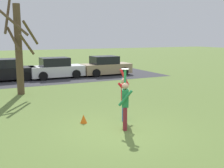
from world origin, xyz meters
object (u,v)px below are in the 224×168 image
at_px(person_defender, 124,95).
at_px(parked_car_white, 56,69).
at_px(field_cone_orange, 84,119).
at_px(person_catcher, 125,102).
at_px(parked_car_black, 6,71).
at_px(parked_car_tan, 106,66).
at_px(bare_tree_tall, 19,46).
at_px(frisbee_disc, 125,69).

height_order(person_defender, parked_car_white, person_defender).
height_order(person_defender, field_cone_orange, person_defender).
xyz_separation_m(person_catcher, parked_car_white, (1.07, 13.02, -0.25)).
relative_size(parked_car_black, parked_car_tan, 1.00).
bearing_deg(field_cone_orange, person_defender, -13.10).
relative_size(parked_car_black, parked_car_white, 1.00).
relative_size(parked_car_tan, bare_tree_tall, 0.77).
height_order(person_defender, frisbee_disc, frisbee_disc).
bearing_deg(person_defender, person_catcher, 0.00).
bearing_deg(person_catcher, frisbee_disc, -0.00).
relative_size(parked_car_white, field_cone_orange, 12.84).
bearing_deg(field_cone_orange, person_catcher, -51.03).
height_order(parked_car_tan, field_cone_orange, parked_car_tan).
relative_size(person_catcher, person_defender, 1.02).
relative_size(frisbee_disc, parked_car_white, 0.07).
distance_m(person_defender, frisbee_disc, 1.39).
relative_size(person_catcher, parked_car_tan, 0.51).
xyz_separation_m(person_catcher, person_defender, (0.47, 0.95, -0.00)).
bearing_deg(person_catcher, field_cone_orange, 65.56).
xyz_separation_m(person_catcher, parked_car_black, (-2.60, 13.35, -0.25)).
bearing_deg(bare_tree_tall, field_cone_orange, -78.57).
relative_size(frisbee_disc, parked_car_black, 0.07).
height_order(person_catcher, bare_tree_tall, bare_tree_tall).
bearing_deg(parked_car_white, parked_car_black, 175.23).
bearing_deg(person_defender, field_cone_orange, -76.52).
distance_m(frisbee_disc, field_cone_orange, 2.50).
distance_m(parked_car_tan, field_cone_orange, 13.18).
distance_m(person_defender, parked_car_tan, 12.84).
bearing_deg(frisbee_disc, parked_car_tan, 67.93).
xyz_separation_m(frisbee_disc, bare_tree_tall, (-2.46, 7.57, 0.58)).
relative_size(frisbee_disc, bare_tree_tall, 0.05).
bearing_deg(parked_car_white, person_defender, -92.57).
bearing_deg(frisbee_disc, bare_tree_tall, 108.01).
bearing_deg(field_cone_orange, parked_car_black, 97.31).
xyz_separation_m(parked_car_white, parked_car_tan, (4.16, -0.16, 0.00)).
xyz_separation_m(person_defender, parked_car_white, (0.60, 12.08, -0.25)).
relative_size(person_catcher, frisbee_disc, 7.53).
xyz_separation_m(parked_car_black, parked_car_tan, (7.83, -0.48, 0.00)).
distance_m(person_defender, field_cone_orange, 1.77).
bearing_deg(parked_car_white, bare_tree_tall, -122.89).
bearing_deg(frisbee_disc, person_catcher, -116.59).
xyz_separation_m(parked_car_tan, bare_tree_tall, (-7.60, -5.10, 1.94)).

